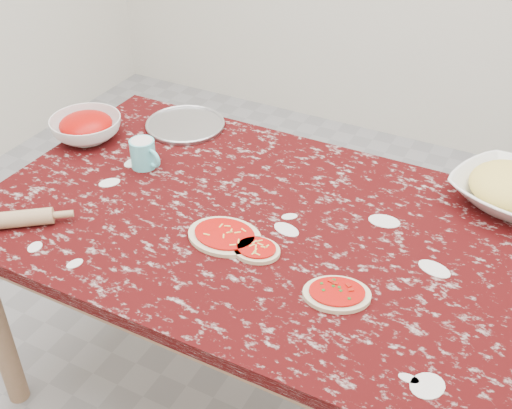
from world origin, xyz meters
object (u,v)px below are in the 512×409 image
(worktable, at_px, (256,241))
(sauce_bowl, at_px, (86,128))
(cheese_bowl, at_px, (508,192))
(rolling_pin, at_px, (9,220))
(pizza_tray, at_px, (185,125))
(flour_mug, at_px, (144,153))

(worktable, xyz_separation_m, sauce_bowl, (-0.74, 0.15, 0.12))
(cheese_bowl, relative_size, rolling_pin, 1.30)
(sauce_bowl, bearing_deg, rolling_pin, -74.68)
(sauce_bowl, distance_m, rolling_pin, 0.52)
(pizza_tray, relative_size, cheese_bowl, 0.87)
(flour_mug, relative_size, rolling_pin, 0.49)
(worktable, distance_m, rolling_pin, 0.71)
(cheese_bowl, height_order, rolling_pin, cheese_bowl)
(pizza_tray, relative_size, sauce_bowl, 1.13)
(pizza_tray, xyz_separation_m, sauce_bowl, (-0.26, -0.23, 0.03))
(pizza_tray, relative_size, flour_mug, 2.30)
(worktable, relative_size, flour_mug, 13.30)
(worktable, distance_m, sauce_bowl, 0.76)
(pizza_tray, distance_m, rolling_pin, 0.74)
(cheese_bowl, bearing_deg, sauce_bowl, -168.78)
(worktable, bearing_deg, sauce_bowl, 168.80)
(rolling_pin, bearing_deg, pizza_tray, 80.78)
(worktable, bearing_deg, cheese_bowl, 33.68)
(worktable, xyz_separation_m, pizza_tray, (-0.48, 0.37, 0.09))
(worktable, xyz_separation_m, rolling_pin, (-0.60, -0.36, 0.11))
(cheese_bowl, bearing_deg, flour_mug, -162.84)
(flour_mug, bearing_deg, rolling_pin, -108.60)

